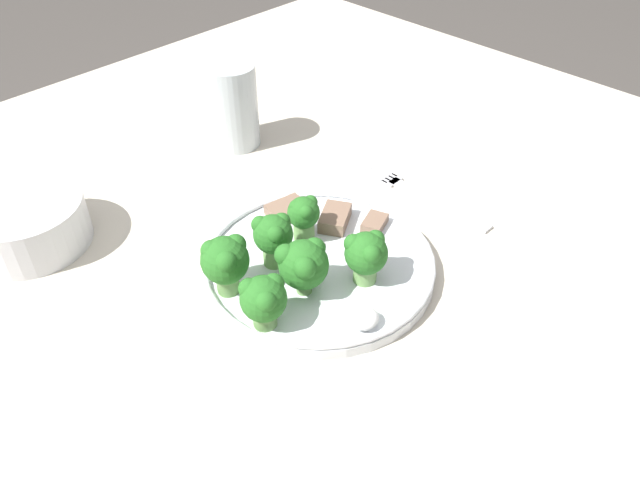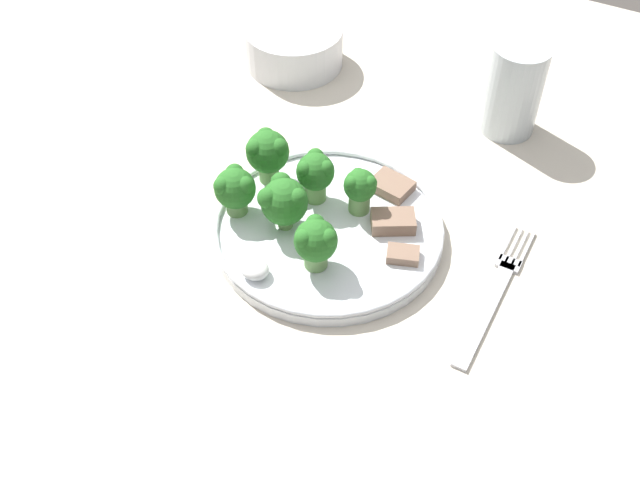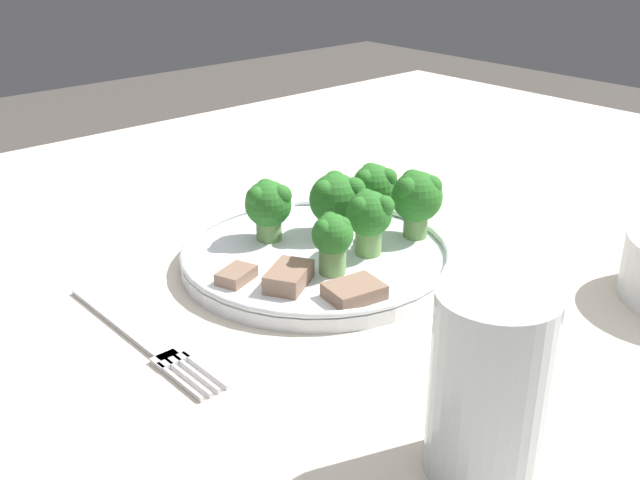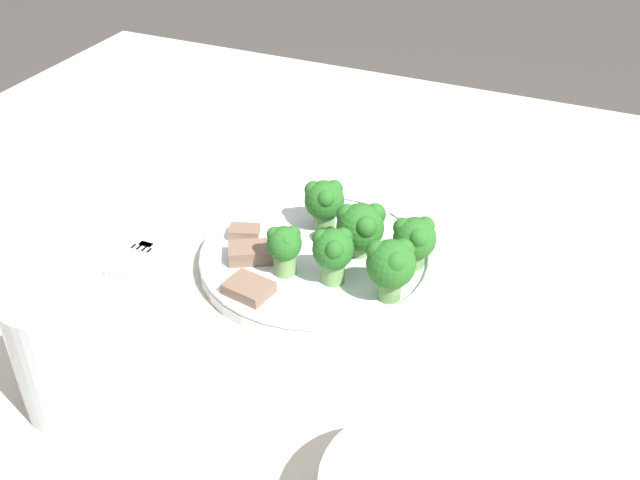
% 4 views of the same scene
% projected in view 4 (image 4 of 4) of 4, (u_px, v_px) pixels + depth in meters
% --- Properties ---
extents(table, '(1.36, 1.14, 0.71)m').
position_uv_depth(table, '(344.00, 359.00, 0.78)').
color(table, beige).
rests_on(table, ground_plane).
extents(dinner_plate, '(0.24, 0.24, 0.02)m').
position_uv_depth(dinner_plate, '(316.00, 258.00, 0.78)').
color(dinner_plate, white).
rests_on(dinner_plate, table).
extents(fork, '(0.02, 0.20, 0.00)m').
position_uv_depth(fork, '(167.00, 227.00, 0.84)').
color(fork, silver).
rests_on(fork, table).
extents(drinking_glass, '(0.07, 0.07, 0.11)m').
position_uv_depth(drinking_glass, '(58.00, 361.00, 0.59)').
color(drinking_glass, silver).
rests_on(drinking_glass, table).
extents(broccoli_floret_near_rim_left, '(0.04, 0.04, 0.06)m').
position_uv_depth(broccoli_floret_near_rim_left, '(324.00, 201.00, 0.80)').
color(broccoli_floret_near_rim_left, '#709E56').
rests_on(broccoli_floret_near_rim_left, dinner_plate).
extents(broccoli_floret_center_left, '(0.04, 0.03, 0.05)m').
position_uv_depth(broccoli_floret_center_left, '(284.00, 246.00, 0.73)').
color(broccoli_floret_center_left, '#709E56').
rests_on(broccoli_floret_center_left, dinner_plate).
extents(broccoli_floret_back_left, '(0.04, 0.04, 0.05)m').
position_uv_depth(broccoli_floret_back_left, '(415.00, 239.00, 0.74)').
color(broccoli_floret_back_left, '#709E56').
rests_on(broccoli_floret_back_left, dinner_plate).
extents(broccoli_floret_front_left, '(0.05, 0.05, 0.06)m').
position_uv_depth(broccoli_floret_front_left, '(391.00, 264.00, 0.70)').
color(broccoli_floret_front_left, '#709E56').
rests_on(broccoli_floret_front_left, dinner_plate).
extents(broccoli_floret_center_back, '(0.04, 0.04, 0.06)m').
position_uv_depth(broccoli_floret_center_back, '(333.00, 251.00, 0.72)').
color(broccoli_floret_center_back, '#709E56').
rests_on(broccoli_floret_center_back, dinner_plate).
extents(broccoli_floret_mid_cluster, '(0.05, 0.05, 0.06)m').
position_uv_depth(broccoli_floret_mid_cluster, '(360.00, 226.00, 0.76)').
color(broccoli_floret_mid_cluster, '#709E56').
rests_on(broccoli_floret_mid_cluster, dinner_plate).
extents(meat_slice_front_slice, '(0.04, 0.03, 0.01)m').
position_uv_depth(meat_slice_front_slice, '(244.00, 232.00, 0.80)').
color(meat_slice_front_slice, '#846651').
rests_on(meat_slice_front_slice, dinner_plate).
extents(meat_slice_middle_slice, '(0.05, 0.05, 0.02)m').
position_uv_depth(meat_slice_middle_slice, '(251.00, 253.00, 0.77)').
color(meat_slice_middle_slice, '#846651').
rests_on(meat_slice_middle_slice, dinner_plate).
extents(meat_slice_rear_slice, '(0.05, 0.04, 0.01)m').
position_uv_depth(meat_slice_rear_slice, '(249.00, 288.00, 0.72)').
color(meat_slice_rear_slice, '#846651').
rests_on(meat_slice_rear_slice, dinner_plate).
extents(sauce_dollop, '(0.03, 0.03, 0.02)m').
position_uv_depth(sauce_dollop, '(377.00, 213.00, 0.83)').
color(sauce_dollop, white).
rests_on(sauce_dollop, dinner_plate).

